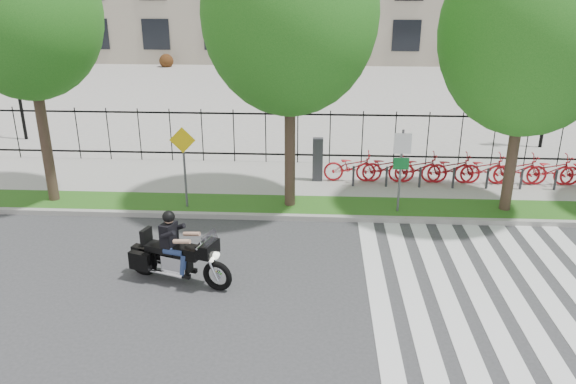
{
  "coord_description": "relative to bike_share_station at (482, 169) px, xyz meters",
  "views": [
    {
      "loc": [
        0.79,
        -11.07,
        6.64
      ],
      "look_at": [
        -0.01,
        3.0,
        1.29
      ],
      "focal_mm": 35.0,
      "sensor_mm": 36.0,
      "label": 1
    }
  ],
  "objects": [
    {
      "name": "ground",
      "position": [
        -6.31,
        -7.2,
        -0.67
      ],
      "size": [
        120.0,
        120.0,
        0.0
      ],
      "primitive_type": "plane",
      "color": "#333335",
      "rests_on": "ground"
    },
    {
      "name": "lamp_post_right",
      "position": [
        3.69,
        4.8,
        2.53
      ],
      "size": [
        1.06,
        0.7,
        4.25
      ],
      "color": "black",
      "rests_on": "ground"
    },
    {
      "name": "sign_pole_warning",
      "position": [
        -9.5,
        -2.62,
        1.07
      ],
      "size": [
        0.78,
        0.09,
        2.49
      ],
      "color": "#59595B",
      "rests_on": "grass_verge"
    },
    {
      "name": "bike_share_station",
      "position": [
        0.0,
        0.0,
        0.0
      ],
      "size": [
        11.17,
        0.89,
        1.5
      ],
      "color": "#2D2D33",
      "rests_on": "sidewalk"
    },
    {
      "name": "iron_fence",
      "position": [
        -6.31,
        2.0,
        0.48
      ],
      "size": [
        30.0,
        0.06,
        2.0
      ],
      "primitive_type": null,
      "color": "black",
      "rests_on": "sidewalk"
    },
    {
      "name": "curb",
      "position": [
        -6.31,
        -3.1,
        -0.6
      ],
      "size": [
        60.0,
        0.2,
        0.15
      ],
      "primitive_type": "cube",
      "color": "#999790",
      "rests_on": "ground"
    },
    {
      "name": "street_tree_0",
      "position": [
        -13.82,
        -2.25,
        5.07
      ],
      "size": [
        4.26,
        4.26,
        8.06
      ],
      "color": "#392B1F",
      "rests_on": "grass_verge"
    },
    {
      "name": "street_tree_2",
      "position": [
        0.13,
        -2.25,
        4.61
      ],
      "size": [
        4.91,
        4.91,
        7.96
      ],
      "color": "#392B1F",
      "rests_on": "grass_verge"
    },
    {
      "name": "lamp_post_left",
      "position": [
        -18.31,
        4.8,
        2.53
      ],
      "size": [
        1.06,
        0.7,
        4.25
      ],
      "color": "black",
      "rests_on": "ground"
    },
    {
      "name": "motorcycle_rider",
      "position": [
        -8.73,
        -6.86,
        0.04
      ],
      "size": [
        2.66,
        1.31,
        2.13
      ],
      "color": "black",
      "rests_on": "ground"
    },
    {
      "name": "grass_verge",
      "position": [
        -6.31,
        -2.25,
        -0.6
      ],
      "size": [
        60.0,
        1.5,
        0.15
      ],
      "primitive_type": "cube",
      "color": "#184D13",
      "rests_on": "ground"
    },
    {
      "name": "sidewalk",
      "position": [
        -6.31,
        0.25,
        -0.6
      ],
      "size": [
        60.0,
        3.5,
        0.15
      ],
      "primitive_type": "cube",
      "color": "gray",
      "rests_on": "ground"
    },
    {
      "name": "street_tree_1",
      "position": [
        -6.37,
        -2.25,
        5.09
      ],
      "size": [
        4.9,
        4.9,
        8.44
      ],
      "color": "#392B1F",
      "rests_on": "grass_verge"
    },
    {
      "name": "sign_pole_regulatory",
      "position": [
        -3.12,
        -2.62,
        1.07
      ],
      "size": [
        0.5,
        0.09,
        2.5
      ],
      "color": "#59595B",
      "rests_on": "grass_verge"
    },
    {
      "name": "plaza",
      "position": [
        -6.31,
        17.8,
        -0.62
      ],
      "size": [
        80.0,
        34.0,
        0.1
      ],
      "primitive_type": "cube",
      "color": "gray",
      "rests_on": "ground"
    },
    {
      "name": "crosswalk_stripes",
      "position": [
        -1.48,
        -7.2,
        -0.67
      ],
      "size": [
        5.7,
        8.0,
        0.01
      ],
      "primitive_type": null,
      "color": "silver",
      "rests_on": "ground"
    }
  ]
}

